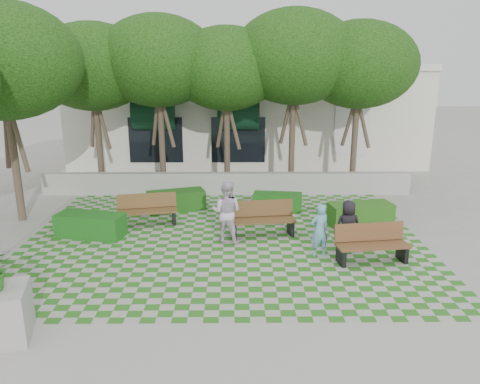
{
  "coord_description": "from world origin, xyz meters",
  "views": [
    {
      "loc": [
        0.36,
        -12.36,
        5.28
      ],
      "look_at": [
        0.5,
        1.5,
        1.4
      ],
      "focal_mm": 35.0,
      "sensor_mm": 36.0,
      "label": 1
    }
  ],
  "objects_px": {
    "person_blue": "(319,230)",
    "person_dark": "(348,226)",
    "bench_east": "(371,244)",
    "hedge_west": "(91,225)",
    "hedge_midleft": "(176,201)",
    "bench_mid": "(262,219)",
    "person_white": "(227,212)",
    "hedge_midright": "(277,202)",
    "bench_west": "(147,210)",
    "hedge_east": "(360,214)"
  },
  "relations": [
    {
      "from": "hedge_midleft",
      "to": "person_white",
      "type": "distance_m",
      "value": 3.72
    },
    {
      "from": "hedge_midleft",
      "to": "bench_east",
      "type": "bearing_deg",
      "value": -38.37
    },
    {
      "from": "hedge_midleft",
      "to": "person_dark",
      "type": "xyz_separation_m",
      "value": [
        5.38,
        -3.91,
        0.4
      ]
    },
    {
      "from": "hedge_midright",
      "to": "person_white",
      "type": "height_order",
      "value": "person_white"
    },
    {
      "from": "person_blue",
      "to": "hedge_east",
      "type": "bearing_deg",
      "value": -144.42
    },
    {
      "from": "hedge_east",
      "to": "hedge_midright",
      "type": "distance_m",
      "value": 3.11
    },
    {
      "from": "person_dark",
      "to": "bench_east",
      "type": "bearing_deg",
      "value": 117.77
    },
    {
      "from": "bench_west",
      "to": "person_white",
      "type": "height_order",
      "value": "person_white"
    },
    {
      "from": "hedge_east",
      "to": "person_blue",
      "type": "xyz_separation_m",
      "value": [
        -1.84,
        -2.57,
        0.39
      ]
    },
    {
      "from": "bench_west",
      "to": "person_dark",
      "type": "xyz_separation_m",
      "value": [
        6.14,
        -2.34,
        0.26
      ]
    },
    {
      "from": "bench_east",
      "to": "bench_west",
      "type": "relative_size",
      "value": 1.0
    },
    {
      "from": "person_dark",
      "to": "person_white",
      "type": "xyz_separation_m",
      "value": [
        -3.47,
        0.77,
        0.19
      ]
    },
    {
      "from": "bench_east",
      "to": "person_white",
      "type": "xyz_separation_m",
      "value": [
        -3.96,
        1.5,
        0.45
      ]
    },
    {
      "from": "hedge_east",
      "to": "person_blue",
      "type": "distance_m",
      "value": 3.19
    },
    {
      "from": "hedge_west",
      "to": "hedge_midleft",
      "type": "bearing_deg",
      "value": 48.72
    },
    {
      "from": "hedge_midright",
      "to": "person_dark",
      "type": "xyz_separation_m",
      "value": [
        1.66,
        -3.91,
        0.45
      ]
    },
    {
      "from": "bench_west",
      "to": "hedge_east",
      "type": "bearing_deg",
      "value": -11.55
    },
    {
      "from": "hedge_west",
      "to": "hedge_east",
      "type": "bearing_deg",
      "value": 6.51
    },
    {
      "from": "bench_mid",
      "to": "hedge_west",
      "type": "relative_size",
      "value": 1.01
    },
    {
      "from": "hedge_midleft",
      "to": "person_blue",
      "type": "height_order",
      "value": "person_blue"
    },
    {
      "from": "hedge_east",
      "to": "person_dark",
      "type": "relative_size",
      "value": 1.38
    },
    {
      "from": "bench_mid",
      "to": "hedge_midright",
      "type": "distance_m",
      "value": 2.69
    },
    {
      "from": "bench_east",
      "to": "hedge_midright",
      "type": "relative_size",
      "value": 1.15
    },
    {
      "from": "person_dark",
      "to": "hedge_west",
      "type": "bearing_deg",
      "value": -15.23
    },
    {
      "from": "person_blue",
      "to": "person_white",
      "type": "distance_m",
      "value": 2.83
    },
    {
      "from": "hedge_midright",
      "to": "hedge_midleft",
      "type": "bearing_deg",
      "value": 179.96
    },
    {
      "from": "hedge_east",
      "to": "hedge_midright",
      "type": "xyz_separation_m",
      "value": [
        -2.63,
        1.67,
        -0.06
      ]
    },
    {
      "from": "hedge_east",
      "to": "person_white",
      "type": "bearing_deg",
      "value": -161.65
    },
    {
      "from": "hedge_midleft",
      "to": "person_white",
      "type": "height_order",
      "value": "person_white"
    },
    {
      "from": "bench_east",
      "to": "bench_west",
      "type": "xyz_separation_m",
      "value": [
        -6.63,
        3.07,
        -0.0
      ]
    },
    {
      "from": "bench_mid",
      "to": "hedge_midright",
      "type": "height_order",
      "value": "bench_mid"
    },
    {
      "from": "hedge_midright",
      "to": "person_white",
      "type": "bearing_deg",
      "value": -119.96
    },
    {
      "from": "hedge_midright",
      "to": "person_white",
      "type": "xyz_separation_m",
      "value": [
        -1.81,
        -3.14,
        0.64
      ]
    },
    {
      "from": "bench_west",
      "to": "bench_east",
      "type": "bearing_deg",
      "value": -35.59
    },
    {
      "from": "hedge_midleft",
      "to": "person_blue",
      "type": "bearing_deg",
      "value": -43.31
    },
    {
      "from": "bench_west",
      "to": "hedge_east",
      "type": "distance_m",
      "value": 7.11
    },
    {
      "from": "hedge_midleft",
      "to": "hedge_west",
      "type": "xyz_separation_m",
      "value": [
        -2.34,
        -2.66,
        0.01
      ]
    },
    {
      "from": "person_white",
      "to": "hedge_midright",
      "type": "bearing_deg",
      "value": -103.46
    },
    {
      "from": "bench_east",
      "to": "hedge_west",
      "type": "distance_m",
      "value": 8.44
    },
    {
      "from": "bench_west",
      "to": "person_dark",
      "type": "height_order",
      "value": "person_dark"
    },
    {
      "from": "bench_mid",
      "to": "person_white",
      "type": "xyz_separation_m",
      "value": [
        -1.09,
        -0.56,
        0.43
      ]
    },
    {
      "from": "bench_west",
      "to": "hedge_midleft",
      "type": "xyz_separation_m",
      "value": [
        0.77,
        1.57,
        -0.13
      ]
    },
    {
      "from": "bench_east",
      "to": "hedge_east",
      "type": "height_order",
      "value": "bench_east"
    },
    {
      "from": "hedge_midleft",
      "to": "person_dark",
      "type": "bearing_deg",
      "value": -36.06
    },
    {
      "from": "bench_mid",
      "to": "person_white",
      "type": "height_order",
      "value": "person_white"
    },
    {
      "from": "bench_east",
      "to": "hedge_midleft",
      "type": "height_order",
      "value": "bench_east"
    },
    {
      "from": "person_blue",
      "to": "person_dark",
      "type": "bearing_deg",
      "value": -177.95
    },
    {
      "from": "person_blue",
      "to": "person_white",
      "type": "height_order",
      "value": "person_white"
    },
    {
      "from": "hedge_midright",
      "to": "person_white",
      "type": "distance_m",
      "value": 3.68
    },
    {
      "from": "bench_east",
      "to": "hedge_midleft",
      "type": "distance_m",
      "value": 7.48
    }
  ]
}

